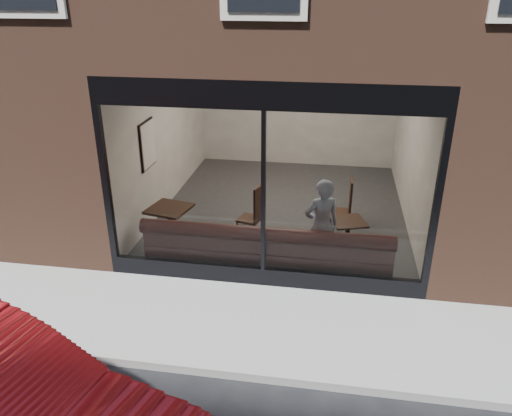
% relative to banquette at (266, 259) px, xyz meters
% --- Properties ---
extents(ground, '(120.00, 120.00, 0.00)m').
position_rel_banquette_xyz_m(ground, '(0.00, -2.45, -0.23)').
color(ground, black).
rests_on(ground, ground).
extents(sidewalk_near, '(40.00, 2.00, 0.01)m').
position_rel_banquette_xyz_m(sidewalk_near, '(0.00, -1.45, -0.22)').
color(sidewalk_near, gray).
rests_on(sidewalk_near, ground).
extents(kerb_near, '(40.00, 0.10, 0.12)m').
position_rel_banquette_xyz_m(kerb_near, '(0.00, -2.50, -0.17)').
color(kerb_near, gray).
rests_on(kerb_near, ground).
extents(host_building_pier_left, '(2.50, 12.00, 3.20)m').
position_rel_banquette_xyz_m(host_building_pier_left, '(-3.75, 5.55, 1.38)').
color(host_building_pier_left, brown).
rests_on(host_building_pier_left, ground).
extents(host_building_pier_right, '(2.50, 12.00, 3.20)m').
position_rel_banquette_xyz_m(host_building_pier_right, '(3.75, 5.55, 1.38)').
color(host_building_pier_right, brown).
rests_on(host_building_pier_right, ground).
extents(host_building_backfill, '(5.00, 6.00, 3.20)m').
position_rel_banquette_xyz_m(host_building_backfill, '(0.00, 8.55, 1.38)').
color(host_building_backfill, brown).
rests_on(host_building_backfill, ground).
extents(cafe_floor, '(6.00, 6.00, 0.00)m').
position_rel_banquette_xyz_m(cafe_floor, '(0.00, 2.55, -0.21)').
color(cafe_floor, '#2D2D30').
rests_on(cafe_floor, ground).
extents(cafe_ceiling, '(6.00, 6.00, 0.00)m').
position_rel_banquette_xyz_m(cafe_ceiling, '(0.00, 2.55, 2.97)').
color(cafe_ceiling, white).
rests_on(cafe_ceiling, host_building_upper).
extents(cafe_wall_back, '(5.00, 0.00, 5.00)m').
position_rel_banquette_xyz_m(cafe_wall_back, '(0.00, 5.54, 1.37)').
color(cafe_wall_back, '#BCB9B3').
rests_on(cafe_wall_back, ground).
extents(cafe_wall_left, '(0.00, 6.00, 6.00)m').
position_rel_banquette_xyz_m(cafe_wall_left, '(-2.49, 2.55, 1.37)').
color(cafe_wall_left, '#BCB9B3').
rests_on(cafe_wall_left, ground).
extents(cafe_wall_right, '(0.00, 6.00, 6.00)m').
position_rel_banquette_xyz_m(cafe_wall_right, '(2.49, 2.55, 1.37)').
color(cafe_wall_right, '#BCB9B3').
rests_on(cafe_wall_right, ground).
extents(storefront_kick, '(5.00, 0.10, 0.30)m').
position_rel_banquette_xyz_m(storefront_kick, '(0.00, -0.40, -0.08)').
color(storefront_kick, black).
rests_on(storefront_kick, ground).
extents(storefront_header, '(5.00, 0.10, 0.40)m').
position_rel_banquette_xyz_m(storefront_header, '(0.00, -0.40, 2.77)').
color(storefront_header, black).
rests_on(storefront_header, host_building_upper).
extents(storefront_mullion, '(0.06, 0.10, 2.50)m').
position_rel_banquette_xyz_m(storefront_mullion, '(0.00, -0.40, 1.32)').
color(storefront_mullion, black).
rests_on(storefront_mullion, storefront_kick).
extents(storefront_glass, '(4.80, 0.00, 4.80)m').
position_rel_banquette_xyz_m(storefront_glass, '(0.00, -0.43, 1.33)').
color(storefront_glass, white).
rests_on(storefront_glass, storefront_kick).
extents(banquette, '(4.00, 0.55, 0.45)m').
position_rel_banquette_xyz_m(banquette, '(0.00, 0.00, 0.00)').
color(banquette, '#3A1515').
rests_on(banquette, cafe_floor).
extents(person, '(0.69, 0.58, 1.61)m').
position_rel_banquette_xyz_m(person, '(0.86, 0.21, 0.58)').
color(person, '#AFC3E3').
rests_on(person, cafe_floor).
extents(cafe_table_left, '(0.82, 0.82, 0.04)m').
position_rel_banquette_xyz_m(cafe_table_left, '(-1.84, 0.61, 0.52)').
color(cafe_table_left, black).
rests_on(cafe_table_left, cafe_floor).
extents(cafe_table_right, '(0.68, 0.68, 0.03)m').
position_rel_banquette_xyz_m(cafe_table_right, '(1.30, 0.59, 0.52)').
color(cafe_table_right, black).
rests_on(cafe_table_right, cafe_floor).
extents(cafe_chair_left, '(0.51, 0.51, 0.04)m').
position_rel_banquette_xyz_m(cafe_chair_left, '(-0.53, 1.46, 0.01)').
color(cafe_chair_left, black).
rests_on(cafe_chair_left, cafe_floor).
extents(cafe_chair_right, '(0.43, 0.43, 0.04)m').
position_rel_banquette_xyz_m(cafe_chair_right, '(1.18, 2.05, 0.01)').
color(cafe_chair_right, black).
rests_on(cafe_chair_right, cafe_floor).
extents(wall_poster, '(0.02, 0.63, 0.84)m').
position_rel_banquette_xyz_m(wall_poster, '(-2.45, 1.45, 1.41)').
color(wall_poster, white).
rests_on(wall_poster, cafe_wall_left).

